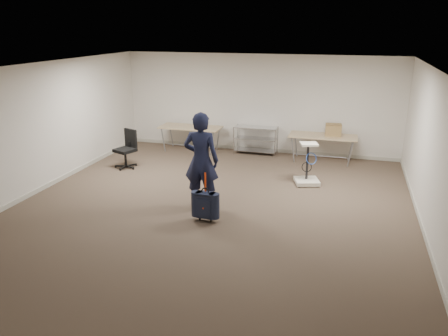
% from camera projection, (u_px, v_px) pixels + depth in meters
% --- Properties ---
extents(ground, '(9.00, 9.00, 0.00)m').
position_uv_depth(ground, '(211.00, 209.00, 8.87)').
color(ground, '#493B2C').
rests_on(ground, ground).
extents(room_shell, '(8.00, 9.00, 9.00)m').
position_uv_depth(room_shell, '(229.00, 184.00, 10.11)').
color(room_shell, silver).
rests_on(room_shell, ground).
extents(folding_table_left, '(1.80, 0.75, 0.73)m').
position_uv_depth(folding_table_left, '(191.00, 128.00, 12.76)').
color(folding_table_left, tan).
rests_on(folding_table_left, ground).
extents(folding_table_right, '(1.80, 0.75, 0.73)m').
position_uv_depth(folding_table_right, '(323.00, 137.00, 11.75)').
color(folding_table_right, tan).
rests_on(folding_table_right, ground).
extents(wire_shelf, '(1.22, 0.47, 0.80)m').
position_uv_depth(wire_shelf, '(256.00, 139.00, 12.56)').
color(wire_shelf, silver).
rests_on(wire_shelf, ground).
extents(person, '(0.74, 0.50, 1.96)m').
position_uv_depth(person, '(201.00, 160.00, 8.74)').
color(person, black).
rests_on(person, ground).
extents(suitcase, '(0.36, 0.22, 0.97)m').
position_uv_depth(suitcase, '(205.00, 205.00, 8.22)').
color(suitcase, black).
rests_on(suitcase, ground).
extents(office_chair, '(0.60, 0.61, 0.99)m').
position_uv_depth(office_chair, '(127.00, 156.00, 11.38)').
color(office_chair, black).
rests_on(office_chair, ground).
extents(equipment_cart, '(0.68, 0.68, 0.99)m').
position_uv_depth(equipment_cart, '(307.00, 173.00, 10.20)').
color(equipment_cart, silver).
rests_on(equipment_cart, ground).
extents(cardboard_box, '(0.44, 0.34, 0.31)m').
position_uv_depth(cardboard_box, '(333.00, 130.00, 11.69)').
color(cardboard_box, olive).
rests_on(cardboard_box, folding_table_right).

